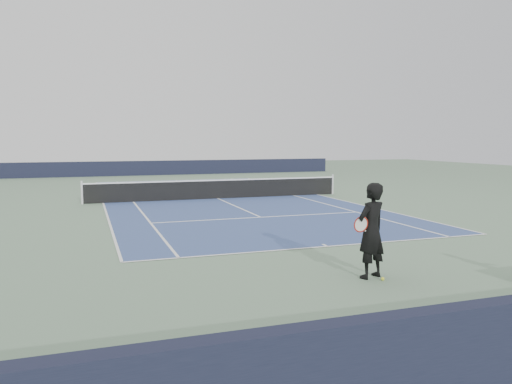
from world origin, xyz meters
name	(u,v)px	position (x,y,z in m)	size (l,w,h in m)	color
ground	(218,199)	(0.00, 0.00, 0.00)	(80.00, 80.00, 0.00)	slate
court_surface	(218,199)	(0.00, 0.00, 0.01)	(10.97, 23.77, 0.01)	#364B7F
tennis_net	(218,189)	(0.00, 0.00, 0.50)	(12.90, 0.10, 1.07)	silver
windscreen_far	(163,168)	(0.00, 17.88, 0.60)	(30.00, 0.25, 1.20)	black
tennis_player	(371,231)	(-0.56, -14.95, 1.02)	(0.91, 0.77, 2.04)	black
tennis_ball	(383,279)	(-0.43, -15.22, 0.04)	(0.07, 0.07, 0.07)	yellow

